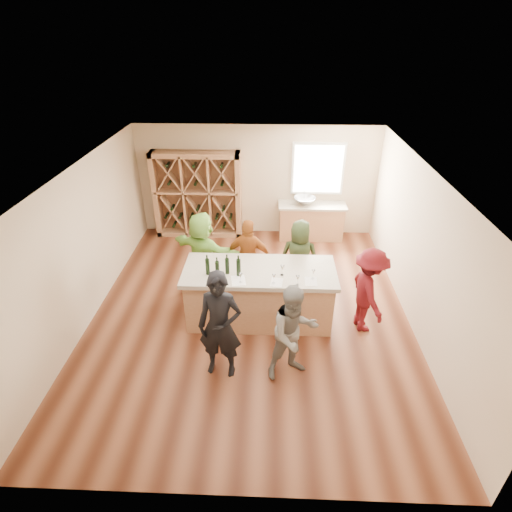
{
  "coord_description": "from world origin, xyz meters",
  "views": [
    {
      "loc": [
        0.35,
        -6.13,
        4.88
      ],
      "look_at": [
        0.1,
        0.2,
        1.15
      ],
      "focal_mm": 28.0,
      "sensor_mm": 36.0,
      "label": 1
    }
  ],
  "objects_px": {
    "person_far_right": "(299,258)",
    "wine_bottle_d": "(239,268)",
    "wine_bottle_b": "(217,269)",
    "person_far_left": "(203,252)",
    "wine_rack": "(198,195)",
    "person_near_left": "(220,326)",
    "person_server": "(368,291)",
    "tasting_counter_base": "(259,296)",
    "wine_bottle_c": "(227,266)",
    "person_far_mid": "(249,257)",
    "sink": "(305,201)",
    "person_near_right": "(294,333)",
    "wine_bottle_a": "(208,267)"
  },
  "relations": [
    {
      "from": "wine_rack",
      "to": "wine_bottle_d",
      "type": "xyz_separation_m",
      "value": [
        1.32,
        -3.62,
        0.14
      ]
    },
    {
      "from": "person_far_mid",
      "to": "tasting_counter_base",
      "type": "bearing_deg",
      "value": 114.08
    },
    {
      "from": "person_server",
      "to": "person_far_right",
      "type": "relative_size",
      "value": 1.02
    },
    {
      "from": "wine_bottle_d",
      "to": "person_far_left",
      "type": "height_order",
      "value": "person_far_left"
    },
    {
      "from": "wine_bottle_b",
      "to": "person_far_left",
      "type": "xyz_separation_m",
      "value": [
        -0.45,
        1.17,
        -0.36
      ]
    },
    {
      "from": "sink",
      "to": "person_near_left",
      "type": "xyz_separation_m",
      "value": [
        -1.58,
        -4.72,
        -0.09
      ]
    },
    {
      "from": "wine_bottle_d",
      "to": "person_server",
      "type": "distance_m",
      "value": 2.31
    },
    {
      "from": "person_far_right",
      "to": "wine_bottle_d",
      "type": "bearing_deg",
      "value": 52.86
    },
    {
      "from": "sink",
      "to": "person_near_right",
      "type": "bearing_deg",
      "value": -95.57
    },
    {
      "from": "tasting_counter_base",
      "to": "wine_bottle_b",
      "type": "distance_m",
      "value": 1.05
    },
    {
      "from": "tasting_counter_base",
      "to": "person_far_mid",
      "type": "distance_m",
      "value": 0.97
    },
    {
      "from": "tasting_counter_base",
      "to": "wine_bottle_c",
      "type": "bearing_deg",
      "value": -166.11
    },
    {
      "from": "sink",
      "to": "person_server",
      "type": "height_order",
      "value": "person_server"
    },
    {
      "from": "sink",
      "to": "wine_bottle_b",
      "type": "bearing_deg",
      "value": -115.93
    },
    {
      "from": "wine_bottle_d",
      "to": "person_near_left",
      "type": "xyz_separation_m",
      "value": [
        -0.2,
        -1.16,
        -0.31
      ]
    },
    {
      "from": "wine_rack",
      "to": "person_far_left",
      "type": "height_order",
      "value": "wine_rack"
    },
    {
      "from": "person_far_right",
      "to": "person_far_left",
      "type": "xyz_separation_m",
      "value": [
        -1.94,
        0.02,
        0.06
      ]
    },
    {
      "from": "wine_rack",
      "to": "wine_bottle_b",
      "type": "xyz_separation_m",
      "value": [
        0.96,
        -3.65,
        0.12
      ]
    },
    {
      "from": "person_far_right",
      "to": "wine_rack",
      "type": "bearing_deg",
      "value": -37.77
    },
    {
      "from": "wine_bottle_a",
      "to": "person_near_left",
      "type": "relative_size",
      "value": 0.16
    },
    {
      "from": "tasting_counter_base",
      "to": "person_server",
      "type": "distance_m",
      "value": 1.95
    },
    {
      "from": "person_near_left",
      "to": "wine_rack",
      "type": "bearing_deg",
      "value": 110.02
    },
    {
      "from": "wine_bottle_a",
      "to": "person_far_right",
      "type": "distance_m",
      "value": 2.04
    },
    {
      "from": "wine_bottle_c",
      "to": "person_far_mid",
      "type": "bearing_deg",
      "value": 72.65
    },
    {
      "from": "person_far_left",
      "to": "person_far_right",
      "type": "bearing_deg",
      "value": -153.9
    },
    {
      "from": "sink",
      "to": "person_near_right",
      "type": "relative_size",
      "value": 0.33
    },
    {
      "from": "wine_bottle_c",
      "to": "person_far_right",
      "type": "height_order",
      "value": "person_far_right"
    },
    {
      "from": "person_near_left",
      "to": "person_far_right",
      "type": "height_order",
      "value": "person_near_left"
    },
    {
      "from": "wine_bottle_a",
      "to": "person_far_left",
      "type": "height_order",
      "value": "person_far_left"
    },
    {
      "from": "person_server",
      "to": "sink",
      "type": "bearing_deg",
      "value": 3.42
    },
    {
      "from": "person_far_mid",
      "to": "person_far_left",
      "type": "height_order",
      "value": "person_far_left"
    },
    {
      "from": "wine_bottle_d",
      "to": "person_server",
      "type": "bearing_deg",
      "value": 0.1
    },
    {
      "from": "person_far_mid",
      "to": "person_near_left",
      "type": "bearing_deg",
      "value": 90.98
    },
    {
      "from": "wine_bottle_a",
      "to": "wine_rack",
      "type": "bearing_deg",
      "value": 102.27
    },
    {
      "from": "wine_bottle_a",
      "to": "person_far_right",
      "type": "xyz_separation_m",
      "value": [
        1.66,
        1.1,
        -0.43
      ]
    },
    {
      "from": "tasting_counter_base",
      "to": "wine_bottle_c",
      "type": "height_order",
      "value": "wine_bottle_c"
    },
    {
      "from": "wine_rack",
      "to": "person_near_left",
      "type": "relative_size",
      "value": 1.19
    },
    {
      "from": "person_far_mid",
      "to": "person_far_left",
      "type": "relative_size",
      "value": 0.94
    },
    {
      "from": "wine_bottle_d",
      "to": "person_server",
      "type": "xyz_separation_m",
      "value": [
        2.27,
        0.0,
        -0.43
      ]
    },
    {
      "from": "tasting_counter_base",
      "to": "wine_bottle_c",
      "type": "xyz_separation_m",
      "value": [
        -0.56,
        -0.14,
        0.73
      ]
    },
    {
      "from": "wine_rack",
      "to": "person_far_right",
      "type": "xyz_separation_m",
      "value": [
        2.44,
        -2.5,
        -0.3
      ]
    },
    {
      "from": "person_far_left",
      "to": "person_server",
      "type": "bearing_deg",
      "value": -173.49
    },
    {
      "from": "wine_bottle_c",
      "to": "person_far_left",
      "type": "distance_m",
      "value": 1.3
    },
    {
      "from": "wine_rack",
      "to": "person_far_mid",
      "type": "xyz_separation_m",
      "value": [
        1.44,
        -2.54,
        -0.29
      ]
    },
    {
      "from": "wine_rack",
      "to": "person_server",
      "type": "height_order",
      "value": "wine_rack"
    },
    {
      "from": "wine_bottle_b",
      "to": "person_far_mid",
      "type": "relative_size",
      "value": 0.18
    },
    {
      "from": "person_server",
      "to": "person_far_right",
      "type": "height_order",
      "value": "person_server"
    },
    {
      "from": "wine_bottle_c",
      "to": "person_near_right",
      "type": "distance_m",
      "value": 1.71
    },
    {
      "from": "person_near_left",
      "to": "person_far_mid",
      "type": "xyz_separation_m",
      "value": [
        0.32,
        2.24,
        -0.12
      ]
    },
    {
      "from": "wine_rack",
      "to": "person_near_left",
      "type": "xyz_separation_m",
      "value": [
        1.12,
        -4.79,
        -0.18
      ]
    }
  ]
}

